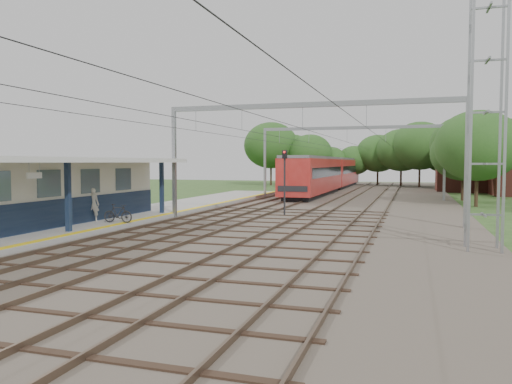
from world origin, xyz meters
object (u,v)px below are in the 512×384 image
at_px(train, 329,173).
at_px(signal_post, 285,175).
at_px(person, 93,205).
at_px(bicycle, 118,213).

relative_size(train, signal_post, 8.92).
relative_size(person, bicycle, 1.09).
distance_m(train, signal_post, 29.48).
bearing_deg(person, train, -121.69).
bearing_deg(person, bicycle, 151.94).
distance_m(bicycle, train, 38.32).
distance_m(person, train, 38.37).
bearing_deg(signal_post, person, -132.01).
height_order(train, signal_post, signal_post).
relative_size(person, signal_post, 0.42).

